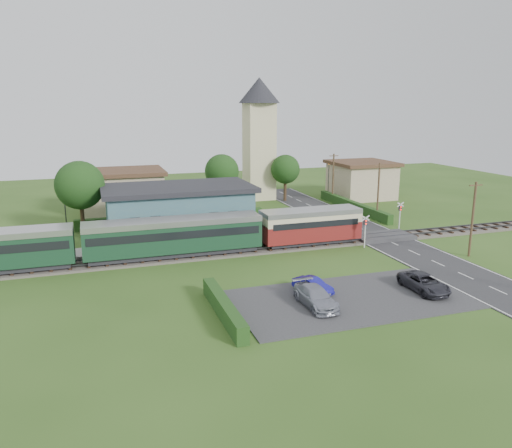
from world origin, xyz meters
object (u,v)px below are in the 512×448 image
object	(u,v)px
train	(139,238)
pedestrian_near	(262,231)
equipment_hut	(104,237)
car_on_road	(340,214)
station_building	(179,209)
house_east	(361,179)
car_park_blue	(313,285)
church_tower	(259,130)
car_park_dark	(424,283)
crossing_signal_far	(400,212)
pedestrian_far	(147,239)
crossing_signal_near	(365,227)
house_west	(123,190)
car_park_silver	(316,297)

from	to	relation	value
train	pedestrian_near	distance (m)	12.80
equipment_hut	car_on_road	xyz separation A→B (m)	(28.02, 6.38, -1.02)
station_building	house_east	size ratio (longest dim) A/B	1.82
car_on_road	car_park_blue	bearing A→B (deg)	158.33
church_tower	house_east	xyz separation A→B (m)	(15.00, -4.00, -7.43)
car_on_road	pedestrian_near	bearing A→B (deg)	130.00
equipment_hut	car_park_dark	distance (m)	28.56
train	station_building	bearing A→B (deg)	60.23
crossing_signal_far	pedestrian_near	bearing A→B (deg)	179.79
crossing_signal_far	pedestrian_far	world-z (taller)	crossing_signal_far
house_east	equipment_hut	bearing A→B (deg)	-153.68
church_tower	crossing_signal_near	size ratio (longest dim) A/B	5.37
car_park_dark	car_on_road	bearing A→B (deg)	77.10
train	house_west	bearing A→B (deg)	89.64
crossing_signal_near	car_on_road	xyz separation A→B (m)	(3.62, 11.99, -1.42)
car_park_dark	pedestrian_near	bearing A→B (deg)	113.00
house_west	car_park_blue	xyz separation A→B (m)	(11.41, -35.01, -2.16)
car_on_road	pedestrian_far	world-z (taller)	pedestrian_far
house_west	car_park_silver	xyz separation A→B (m)	(10.50, -37.43, -2.04)
car_on_road	pedestrian_near	world-z (taller)	pedestrian_near
car_park_dark	pedestrian_near	distance (m)	18.27
station_building	crossing_signal_near	distance (m)	19.98
church_tower	pedestrian_far	xyz separation A→B (m)	(-19.13, -23.12, -8.90)
house_west	pedestrian_far	xyz separation A→B (m)	(0.87, -20.12, -1.46)
house_west	pedestrian_near	distance (m)	24.04
pedestrian_near	house_west	bearing A→B (deg)	-35.19
equipment_hut	car_on_road	world-z (taller)	equipment_hut
car_park_dark	pedestrian_far	xyz separation A→B (m)	(-18.63, 17.24, 0.61)
pedestrian_near	pedestrian_far	xyz separation A→B (m)	(-11.52, 0.42, 0.12)
car_park_blue	crossing_signal_near	bearing A→B (deg)	21.30
equipment_hut	car_park_silver	world-z (taller)	equipment_hut
crossing_signal_near	car_park_blue	distance (m)	13.94
crossing_signal_near	crossing_signal_far	xyz separation A→B (m)	(7.20, 4.80, 0.00)
house_east	pedestrian_far	distance (m)	39.15
car_park_blue	car_park_dark	world-z (taller)	car_park_dark
car_park_blue	pedestrian_far	distance (m)	18.25
equipment_hut	pedestrian_far	bearing A→B (deg)	-4.78
car_park_blue	car_on_road	bearing A→B (deg)	35.22
equipment_hut	crossing_signal_near	xyz separation A→B (m)	(24.40, -5.61, 0.39)
car_park_blue	pedestrian_near	distance (m)	14.50
equipment_hut	house_east	xyz separation A→B (m)	(38.00, 18.80, 1.05)
train	house_east	distance (m)	41.47
car_park_dark	crossing_signal_near	bearing A→B (deg)	81.04
car_on_road	car_park_blue	distance (m)	25.52
station_building	car_on_road	world-z (taller)	station_building
church_tower	car_on_road	world-z (taller)	church_tower
house_west	pedestrian_near	xyz separation A→B (m)	(12.38, -20.55, -1.58)
station_building	house_east	xyz separation A→B (m)	(30.00, 13.01, 0.10)
equipment_hut	crossing_signal_near	distance (m)	25.04
house_east	pedestrian_near	bearing A→B (deg)	-139.16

